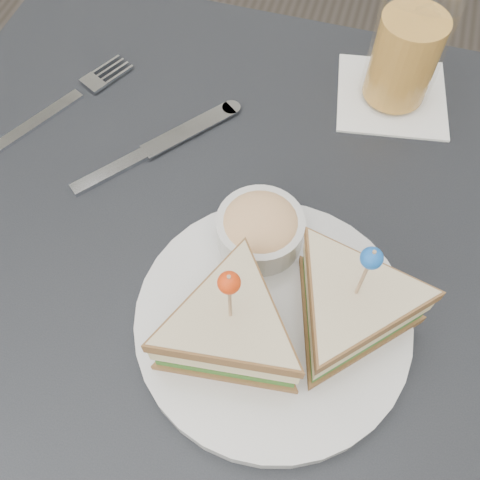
% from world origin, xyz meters
% --- Properties ---
extents(ground_plane, '(3.50, 3.50, 0.00)m').
position_xyz_m(ground_plane, '(0.00, 0.00, 0.00)').
color(ground_plane, '#3F3833').
extents(table, '(0.80, 0.80, 0.75)m').
position_xyz_m(table, '(0.00, 0.00, 0.67)').
color(table, black).
rests_on(table, ground).
extents(plate_meal, '(0.34, 0.34, 0.15)m').
position_xyz_m(plate_meal, '(0.06, -0.04, 0.79)').
color(plate_meal, silver).
rests_on(plate_meal, table).
extents(cutlery_fork, '(0.12, 0.20, 0.01)m').
position_xyz_m(cutlery_fork, '(-0.26, 0.16, 0.75)').
color(cutlery_fork, silver).
rests_on(cutlery_fork, table).
extents(cutlery_knife, '(0.15, 0.19, 0.01)m').
position_xyz_m(cutlery_knife, '(-0.13, 0.12, 0.75)').
color(cutlery_knife, '#B4B8C0').
rests_on(cutlery_knife, table).
extents(drink_set, '(0.15, 0.15, 0.17)m').
position_xyz_m(drink_set, '(0.12, 0.29, 0.82)').
color(drink_set, white).
rests_on(drink_set, table).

